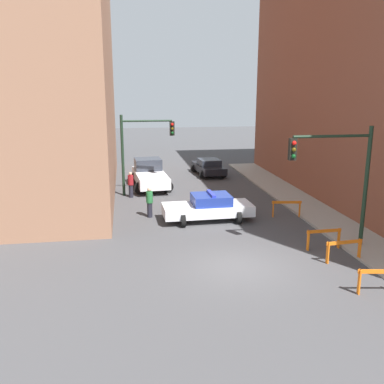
# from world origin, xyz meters

# --- Properties ---
(ground_plane) EXTENTS (120.00, 120.00, 0.00)m
(ground_plane) POSITION_xyz_m (0.00, 0.00, 0.00)
(ground_plane) COLOR #424244
(sidewalk_right) EXTENTS (2.40, 44.00, 0.12)m
(sidewalk_right) POSITION_xyz_m (6.20, 0.00, 0.06)
(sidewalk_right) COLOR #9E998E
(sidewalk_right) RESTS_ON ground_plane
(traffic_light_near) EXTENTS (3.64, 0.35, 5.20)m
(traffic_light_near) POSITION_xyz_m (4.73, 1.25, 3.53)
(traffic_light_near) COLOR black
(traffic_light_near) RESTS_ON sidewalk_right
(traffic_light_far) EXTENTS (3.44, 0.35, 5.20)m
(traffic_light_far) POSITION_xyz_m (-3.30, 12.24, 3.40)
(traffic_light_far) COLOR black
(traffic_light_far) RESTS_ON ground_plane
(police_car) EXTENTS (4.75, 2.44, 1.52)m
(police_car) POSITION_xyz_m (-0.00, 6.09, 0.72)
(police_car) COLOR white
(police_car) RESTS_ON ground_plane
(white_truck) EXTENTS (2.89, 5.53, 1.90)m
(white_truck) POSITION_xyz_m (-2.58, 14.42, 0.91)
(white_truck) COLOR silver
(white_truck) RESTS_ON ground_plane
(parked_car_near) EXTENTS (2.51, 4.44, 1.31)m
(parked_car_near) POSITION_xyz_m (2.36, 17.96, 0.67)
(parked_car_near) COLOR black
(parked_car_near) RESTS_ON ground_plane
(pedestrian_crossing) EXTENTS (0.41, 0.41, 1.66)m
(pedestrian_crossing) POSITION_xyz_m (-3.04, 7.14, 0.86)
(pedestrian_crossing) COLOR black
(pedestrian_crossing) RESTS_ON ground_plane
(pedestrian_corner) EXTENTS (0.50, 0.50, 1.66)m
(pedestrian_corner) POSITION_xyz_m (-3.96, 11.66, 0.86)
(pedestrian_corner) COLOR black
(pedestrian_corner) RESTS_ON ground_plane
(barrier_front) EXTENTS (1.59, 0.40, 0.90)m
(barrier_front) POSITION_xyz_m (4.15, -3.01, 0.62)
(barrier_front) COLOR orange
(barrier_front) RESTS_ON ground_plane
(barrier_mid) EXTENTS (1.60, 0.28, 0.90)m
(barrier_mid) POSITION_xyz_m (4.31, -0.21, 0.62)
(barrier_mid) COLOR orange
(barrier_mid) RESTS_ON ground_plane
(barrier_back) EXTENTS (1.60, 0.21, 0.90)m
(barrier_back) POSITION_xyz_m (4.14, 1.22, 0.62)
(barrier_back) COLOR orange
(barrier_back) RESTS_ON ground_plane
(barrier_corner) EXTENTS (1.59, 0.38, 0.90)m
(barrier_corner) POSITION_xyz_m (4.30, 6.01, 0.62)
(barrier_corner) COLOR orange
(barrier_corner) RESTS_ON ground_plane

